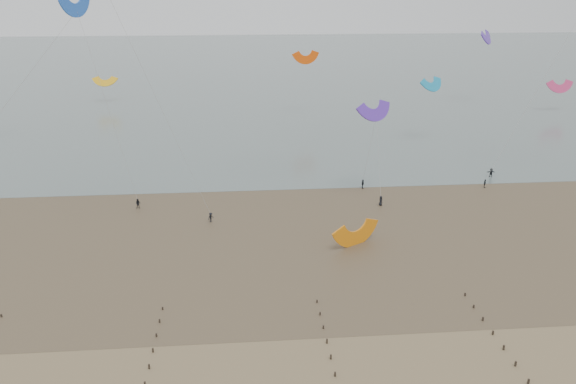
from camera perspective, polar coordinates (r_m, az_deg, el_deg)
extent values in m
plane|color=brown|center=(57.47, 0.47, -17.70)|extent=(500.00, 500.00, 0.00)
plane|color=#475654|center=(247.37, -3.85, 12.51)|extent=(500.00, 500.00, 0.00)
plane|color=#473A28|center=(87.51, -1.62, -3.30)|extent=(500.00, 500.00, 0.00)
ellipsoid|color=slate|center=(76.99, -14.67, -7.60)|extent=(23.60, 14.36, 0.01)
ellipsoid|color=slate|center=(91.60, 5.79, -2.26)|extent=(33.64, 18.32, 0.01)
ellipsoid|color=slate|center=(96.38, 26.40, -3.26)|extent=(19.65, 13.67, 0.01)
ellipsoid|color=slate|center=(98.72, -25.69, -2.58)|extent=(26.95, 14.22, 0.01)
cube|color=black|center=(72.55, -27.11, -11.13)|extent=(0.16, 0.16, 0.45)
cube|color=black|center=(59.16, -13.93, -16.85)|extent=(0.16, 0.16, 0.57)
cube|color=black|center=(61.24, -13.56, -15.37)|extent=(0.16, 0.16, 0.54)
cube|color=black|center=(63.37, -13.22, -13.98)|extent=(0.16, 0.16, 0.51)
cube|color=black|center=(65.53, -12.91, -12.68)|extent=(0.16, 0.16, 0.48)
cube|color=black|center=(67.73, -12.62, -11.47)|extent=(0.16, 0.16, 0.45)
cube|color=black|center=(56.86, 4.80, -17.97)|extent=(0.16, 0.16, 0.59)
cube|color=black|center=(58.91, 4.37, -16.38)|extent=(0.16, 0.16, 0.57)
cube|color=black|center=(61.00, 3.98, -14.91)|extent=(0.16, 0.16, 0.54)
cube|color=black|center=(63.14, 3.61, -13.53)|extent=(0.16, 0.16, 0.51)
cube|color=black|center=(65.31, 3.28, -12.25)|extent=(0.16, 0.16, 0.48)
cube|color=black|center=(67.51, 2.97, -11.04)|extent=(0.16, 0.16, 0.45)
cube|color=black|center=(60.23, 23.23, -17.31)|extent=(0.16, 0.16, 0.62)
cube|color=black|center=(62.06, 22.11, -15.90)|extent=(0.16, 0.16, 0.59)
cube|color=black|center=(63.94, 21.07, -14.57)|extent=(0.16, 0.16, 0.57)
cube|color=black|center=(65.88, 20.09, -13.30)|extent=(0.16, 0.16, 0.54)
cube|color=black|center=(67.86, 19.19, -12.11)|extent=(0.16, 0.16, 0.51)
cube|color=black|center=(69.88, 18.34, -10.99)|extent=(0.16, 0.16, 0.48)
cube|color=black|center=(71.95, 17.55, -9.92)|extent=(0.16, 0.16, 0.45)
imported|color=black|center=(114.85, 19.93, 1.87)|extent=(1.65, 0.59, 1.76)
imported|color=black|center=(96.40, -14.98, -1.15)|extent=(0.84, 0.67, 1.70)
imported|color=black|center=(88.82, -7.85, -2.57)|extent=(1.16, 1.11, 1.59)
imported|color=black|center=(95.61, 9.40, -0.88)|extent=(0.74, 0.94, 1.70)
imported|color=black|center=(102.92, 7.60, 0.82)|extent=(0.89, 1.08, 1.72)
imported|color=black|center=(108.52, 19.36, 0.82)|extent=(0.75, 1.02, 1.61)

